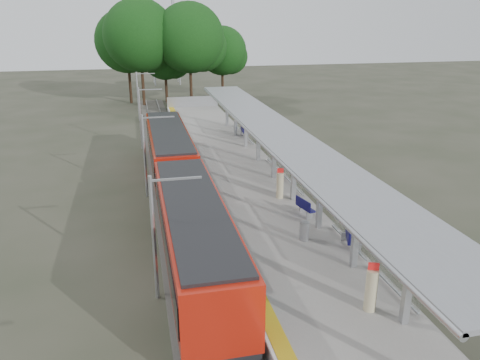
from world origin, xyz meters
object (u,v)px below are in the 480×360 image
Objects in this scene: bench_mid at (305,207)px; bench_far at (244,130)px; bench_near at (350,236)px; info_pillar_near at (371,290)px; info_pillar_far at (280,185)px; litter_bin at (304,231)px; train at (179,183)px.

bench_mid is 0.90× the size of bench_far.
info_pillar_near reaches higher than bench_near.
bench_far is (0.76, 17.81, 0.07)m from bench_mid.
bench_mid is 2.80m from info_pillar_far.
litter_bin is (-1.04, -2.79, -0.02)m from bench_mid.
bench_near is 4.97m from info_pillar_near.
bench_far is 20.68m from litter_bin.
info_pillar_far is 1.96× the size of litter_bin.
bench_mid is at bearing -88.56° from bench_far.
litter_bin reaches higher than bench_mid.
train is 15.85m from bench_far.
bench_near is at bearing -86.11° from bench_far.
bench_far is at bearing 110.83° from bench_near.
info_pillar_near is at bearing -108.31° from bench_mid.
train is 7.35m from bench_mid.
train is 14.24× the size of info_pillar_near.
litter_bin is at bearing -91.10° from bench_far.
train is at bearing 136.11° from bench_mid.
train is 17.39× the size of bench_far.
info_pillar_near is at bearing -72.97° from info_pillar_far.
info_pillar_far is 5.54m from litter_bin.
info_pillar_far is at bearing -91.07° from bench_far.
info_pillar_far reaches higher than bench_far.
info_pillar_far reaches higher than bench_near.
bench_near is 0.98× the size of bench_far.
bench_mid is 2.98m from litter_bin.
litter_bin is at bearing -124.34° from bench_mid.
bench_mid is 0.74× the size of info_pillar_near.
bench_near is 6.79m from info_pillar_far.
train is 10.41m from bench_near.
train reaches higher than info_pillar_near.
bench_near is at bearing -32.44° from litter_bin.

